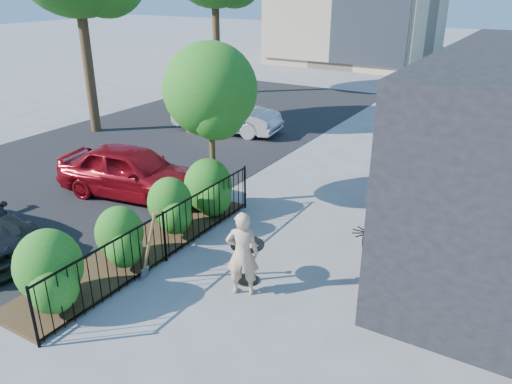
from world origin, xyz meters
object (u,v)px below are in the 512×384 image
Objects in this scene: patio_tree at (212,96)px; car_silver at (227,115)px; cafe_table at (247,255)px; car_red at (132,171)px; shovel at (148,250)px; woman at (242,254)px.

patio_tree reaches higher than car_silver.
cafe_table is 0.21× the size of car_red.
cafe_table is 5.09m from car_red.
car_red is (-4.71, 1.93, 0.13)m from cafe_table.
shovel reaches higher than car_silver.
woman reaches higher than cafe_table.
woman is 10.52m from car_silver.
car_red reaches higher than cafe_table.
shovel is 4.28m from car_red.
patio_tree is 0.99× the size of car_red.
cafe_table is 0.54× the size of shovel.
woman reaches higher than car_red.
shovel reaches higher than car_red.
cafe_table is 0.21× the size of car_silver.
car_red is 0.99× the size of car_silver.
patio_tree is 6.96m from car_silver.
car_silver is (-4.43, 9.15, -0.02)m from shovel.
woman is at bearing -71.13° from cafe_table.
car_red is at bearing 137.60° from shovel.
car_red is at bearing -176.18° from car_silver.
woman is at bearing 19.28° from shovel.
cafe_table is 1.82m from shovel.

